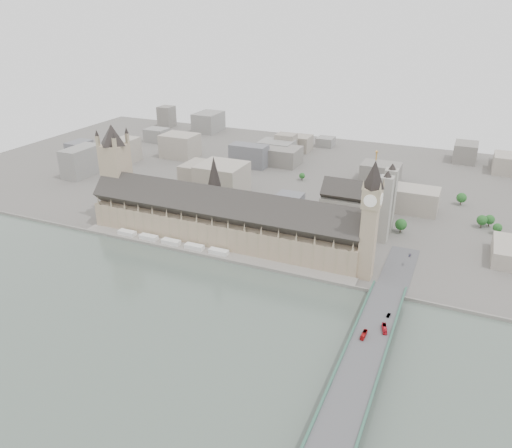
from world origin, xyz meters
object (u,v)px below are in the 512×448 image
at_px(elizabeth_tower, 371,212).
at_px(red_bus_south, 384,329).
at_px(westminster_abbey, 358,208).
at_px(red_bus_north, 364,335).
at_px(victoria_tower, 116,169).
at_px(car_approach, 410,255).
at_px(westminster_bridge, 369,345).
at_px(car_silver, 388,315).
at_px(palace_of_westminster, 222,220).

relative_size(elizabeth_tower, red_bus_south, 9.82).
distance_m(westminster_abbey, red_bus_north, 188.37).
height_order(victoria_tower, car_approach, victoria_tower).
distance_m(victoria_tower, westminster_bridge, 309.91).
distance_m(red_bus_north, car_silver, 31.50).
xyz_separation_m(elizabeth_tower, westminster_bridge, (24.00, -95.50, -52.96)).
bearing_deg(westminster_abbey, elizabeth_tower, -72.71).
bearing_deg(victoria_tower, elizabeth_tower, -3.96).
bearing_deg(car_approach, westminster_bridge, -95.23).
relative_size(westminster_bridge, red_bus_south, 29.70).
height_order(palace_of_westminster, red_bus_south, palace_of_westminster).
bearing_deg(car_silver, red_bus_north, -103.15).
distance_m(victoria_tower, westminster_abbey, 244.79).
height_order(palace_of_westminster, westminster_bridge, palace_of_westminster).
bearing_deg(palace_of_westminster, red_bus_north, -34.07).
xyz_separation_m(red_bus_north, red_bus_south, (10.99, 11.99, 0.08)).
xyz_separation_m(palace_of_westminster, westminster_abbey, (110.92, 75.30, 2.38)).
height_order(elizabeth_tower, westminster_abbey, elizabeth_tower).
bearing_deg(victoria_tower, westminster_bridge, -21.78).
height_order(palace_of_westminster, victoria_tower, victoria_tower).
xyz_separation_m(victoria_tower, car_silver, (290.32, -83.30, -44.15)).
xyz_separation_m(victoria_tower, red_bus_south, (290.73, -100.98, -43.43)).
bearing_deg(red_bus_north, car_silver, 72.88).
xyz_separation_m(victoria_tower, red_bus_north, (279.73, -112.97, -43.51)).
distance_m(victoria_tower, car_approach, 294.57).
xyz_separation_m(westminster_bridge, red_bus_south, (6.73, 12.52, 6.65)).
bearing_deg(palace_of_westminster, elizabeth_tower, -4.85).
height_order(palace_of_westminster, westminster_abbey, westminster_abbey).
distance_m(westminster_abbey, car_silver, 163.36).
bearing_deg(red_bus_south, victoria_tower, 145.69).
relative_size(victoria_tower, car_silver, 20.34).
height_order(westminster_abbey, car_approach, westminster_abbey).
xyz_separation_m(elizabeth_tower, victoria_tower, (-260.00, 18.00, -2.88)).
bearing_deg(elizabeth_tower, car_approach, 46.52).
height_order(victoria_tower, red_bus_north, victoria_tower).
relative_size(elizabeth_tower, victoria_tower, 1.07).
xyz_separation_m(westminster_bridge, car_approach, (6.87, 128.05, 5.82)).
bearing_deg(victoria_tower, westminster_abbey, 16.50).
bearing_deg(palace_of_westminster, car_approach, 7.04).
bearing_deg(westminster_bridge, palace_of_westminster, 146.51).
bearing_deg(palace_of_westminster, westminster_bridge, -33.49).
height_order(elizabeth_tower, victoria_tower, elizabeth_tower).
height_order(westminster_bridge, red_bus_south, red_bus_south).
xyz_separation_m(palace_of_westminster, red_bus_south, (168.73, -94.68, -10.93)).
relative_size(elizabeth_tower, westminster_abbey, 1.58).
xyz_separation_m(palace_of_westminster, westminster_bridge, (162.00, -107.20, -17.58)).
bearing_deg(westminster_abbey, red_bus_north, -75.57).
bearing_deg(palace_of_westminster, westminster_abbey, 34.17).
distance_m(palace_of_westminster, car_approach, 170.55).
bearing_deg(red_bus_north, car_approach, 87.52).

